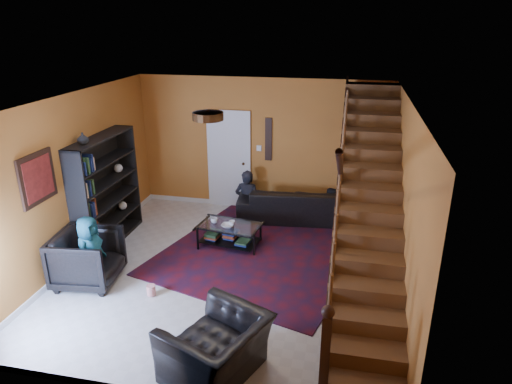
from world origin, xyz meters
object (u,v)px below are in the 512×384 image
at_px(sofa, 294,204).
at_px(armchair_right, 216,348).
at_px(armchair_left, 88,258).
at_px(coffee_table, 230,234).
at_px(bookshelf, 107,193).

bearing_deg(sofa, armchair_right, 80.37).
bearing_deg(armchair_left, coffee_table, -54.22).
bearing_deg(bookshelf, coffee_table, 7.35).
bearing_deg(armchair_right, bookshelf, -111.66).
bearing_deg(armchair_left, bookshelf, 8.48).
xyz_separation_m(sofa, coffee_table, (-1.00, -1.42, -0.10)).
relative_size(bookshelf, coffee_table, 1.70).
distance_m(armchair_right, coffee_table, 3.21).
relative_size(sofa, armchair_left, 2.47).
height_order(armchair_left, armchair_right, armchair_left).
xyz_separation_m(sofa, armchair_right, (-0.32, -4.55, 0.03)).
distance_m(sofa, armchair_right, 4.56).
height_order(bookshelf, armchair_right, bookshelf).
xyz_separation_m(bookshelf, coffee_table, (2.19, 0.28, -0.73)).
bearing_deg(armchair_left, armchair_right, -126.75).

